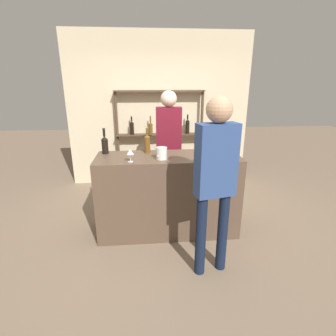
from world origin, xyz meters
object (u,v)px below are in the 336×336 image
at_px(wine_glass, 130,152).
at_px(cork_jar, 162,153).
at_px(counter_bottle_1, 105,144).
at_px(counter_bottle_2, 217,146).
at_px(customer_right, 215,173).
at_px(counter_bottle_0, 147,143).
at_px(server_behind_counter, 169,138).

distance_m(wine_glass, cork_jar, 0.38).
bearing_deg(counter_bottle_1, counter_bottle_2, -8.70).
bearing_deg(counter_bottle_2, counter_bottle_1, 171.30).
distance_m(counter_bottle_1, customer_right, 1.57).
xyz_separation_m(counter_bottle_0, server_behind_counter, (0.33, 0.59, -0.07)).
height_order(counter_bottle_2, cork_jar, counter_bottle_2).
xyz_separation_m(cork_jar, server_behind_counter, (0.17, 0.90, -0.02)).
distance_m(counter_bottle_2, customer_right, 0.85).
distance_m(counter_bottle_2, cork_jar, 0.70).
relative_size(wine_glass, cork_jar, 1.06).
bearing_deg(counter_bottle_1, customer_right, -41.33).
bearing_deg(customer_right, counter_bottle_1, 36.51).
bearing_deg(counter_bottle_1, server_behind_counter, 34.09).
bearing_deg(customer_right, server_behind_counter, -1.69).
distance_m(counter_bottle_0, counter_bottle_2, 0.89).
xyz_separation_m(counter_bottle_2, customer_right, (-0.23, -0.82, -0.06)).
xyz_separation_m(counter_bottle_2, wine_glass, (-1.06, -0.18, -0.01)).
bearing_deg(customer_right, counter_bottle_2, -27.60).
bearing_deg(counter_bottle_1, counter_bottle_0, -0.00).
xyz_separation_m(counter_bottle_2, cork_jar, (-0.69, -0.09, -0.05)).
xyz_separation_m(counter_bottle_0, cork_jar, (0.17, -0.31, -0.06)).
relative_size(counter_bottle_2, customer_right, 0.18).
xyz_separation_m(counter_bottle_0, counter_bottle_2, (0.86, -0.21, -0.01)).
relative_size(counter_bottle_2, wine_glass, 2.19).
relative_size(counter_bottle_0, server_behind_counter, 0.19).
bearing_deg(cork_jar, wine_glass, -167.12).
bearing_deg(counter_bottle_0, cork_jar, -61.75).
height_order(wine_glass, customer_right, customer_right).
height_order(counter_bottle_0, counter_bottle_2, counter_bottle_0).
bearing_deg(counter_bottle_2, customer_right, -105.44).
distance_m(counter_bottle_2, server_behind_counter, 0.97).
relative_size(counter_bottle_0, wine_glass, 2.20).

